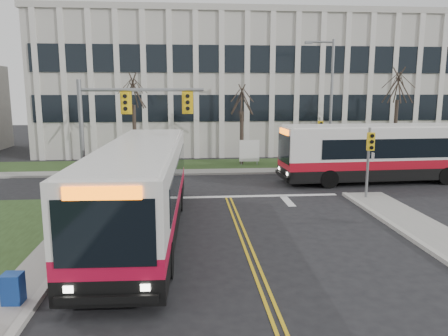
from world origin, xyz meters
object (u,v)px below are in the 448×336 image
directory_sign (249,151)px  bus_cross (386,154)px  streetlight (329,97)px  newspaper_box_blue (13,291)px  bus_main (141,191)px

directory_sign → bus_cross: bearing=-38.9°
streetlight → bus_cross: 6.39m
directory_sign → newspaper_box_blue: directory_sign is taller
streetlight → bus_cross: (2.18, -4.92, -3.44)m
bus_main → streetlight: bearing=50.9°
streetlight → bus_main: (-12.02, -13.88, -3.42)m
bus_main → bus_cross: size_ratio=1.01×
bus_cross → newspaper_box_blue: bus_cross is taller
streetlight → bus_cross: size_ratio=0.70×
bus_cross → newspaper_box_blue: size_ratio=13.81×
directory_sign → newspaper_box_blue: (-9.30, -20.94, -0.70)m
directory_sign → streetlight: bearing=-13.2°
streetlight → directory_sign: bearing=166.8°
newspaper_box_blue → bus_cross: bearing=44.5°
newspaper_box_blue → streetlight: bearing=56.5°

